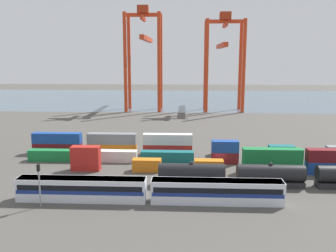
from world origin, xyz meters
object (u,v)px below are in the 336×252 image
(shipping_container_15, at_px, (58,148))
(passenger_train, at_px, (149,189))
(shipping_container_17, at_px, (112,149))
(shipping_container_22, at_px, (281,151))
(gantry_crane_central, at_px, (224,52))
(shipping_container_2, at_px, (147,165))
(shipping_container_0, at_px, (86,164))
(gantry_crane_west, at_px, (144,48))
(shipping_container_12, at_px, (167,157))
(freight_tank_row, at_px, (270,175))
(signal_mast, at_px, (39,179))

(shipping_container_15, bearing_deg, passenger_train, -49.50)
(shipping_container_17, height_order, shipping_container_22, same)
(gantry_crane_central, bearing_deg, shipping_container_15, -120.81)
(shipping_container_2, relative_size, shipping_container_17, 0.50)
(passenger_train, bearing_deg, shipping_container_0, 131.94)
(shipping_container_15, xyz_separation_m, gantry_crane_west, (12.93, 81.60, 26.58))
(shipping_container_2, xyz_separation_m, shipping_container_12, (3.98, 6.85, 0.00))
(shipping_container_2, xyz_separation_m, gantry_crane_central, (24.72, 95.42, 24.69))
(freight_tank_row, bearing_deg, shipping_container_15, 155.29)
(passenger_train, xyz_separation_m, gantry_crane_central, (22.62, 112.28, 23.84))
(freight_tank_row, bearing_deg, shipping_container_12, 142.71)
(shipping_container_22, bearing_deg, shipping_container_0, -162.88)
(freight_tank_row, height_order, shipping_container_17, freight_tank_row)
(freight_tank_row, bearing_deg, shipping_container_2, 160.76)
(shipping_container_2, bearing_deg, shipping_container_17, 126.50)
(shipping_container_12, relative_size, shipping_container_22, 2.00)
(shipping_container_12, bearing_deg, shipping_container_15, 166.24)
(shipping_container_2, relative_size, shipping_container_12, 0.50)
(shipping_container_0, bearing_deg, shipping_container_12, 21.92)
(passenger_train, distance_m, gantry_crane_central, 117.00)
(shipping_container_17, distance_m, shipping_container_22, 41.60)
(shipping_container_0, relative_size, shipping_container_12, 0.50)
(shipping_container_0, xyz_separation_m, shipping_container_22, (44.50, 13.71, 0.00))
(gantry_crane_central, bearing_deg, gantry_crane_west, -179.83)
(shipping_container_0, bearing_deg, gantry_crane_west, 88.82)
(passenger_train, distance_m, shipping_container_22, 42.39)
(shipping_container_12, bearing_deg, gantry_crane_central, 76.82)
(shipping_container_2, height_order, shipping_container_15, same)
(shipping_container_0, distance_m, gantry_crane_central, 105.55)
(shipping_container_12, bearing_deg, shipping_container_2, -120.16)
(gantry_crane_west, bearing_deg, passenger_train, -83.30)
(shipping_container_0, height_order, shipping_container_12, same)
(shipping_container_0, height_order, gantry_crane_west, gantry_crane_west)
(shipping_container_15, xyz_separation_m, gantry_crane_central, (48.73, 81.71, 24.69))
(freight_tank_row, height_order, shipping_container_22, freight_tank_row)
(shipping_container_2, height_order, gantry_crane_central, gantry_crane_central)
(shipping_container_2, relative_size, shipping_container_22, 1.00)
(passenger_train, bearing_deg, shipping_container_2, 97.11)
(signal_mast, relative_size, shipping_container_15, 0.59)
(shipping_container_0, relative_size, gantry_crane_west, 0.13)
(shipping_container_17, bearing_deg, freight_tank_row, -32.91)
(freight_tank_row, height_order, signal_mast, signal_mast)
(signal_mast, height_order, shipping_container_17, signal_mast)
(freight_tank_row, xyz_separation_m, shipping_container_15, (-47.98, 22.07, -0.86))
(passenger_train, relative_size, gantry_crane_west, 0.96)
(shipping_container_0, height_order, gantry_crane_central, gantry_crane_central)
(shipping_container_0, distance_m, gantry_crane_west, 98.97)
(freight_tank_row, xyz_separation_m, shipping_container_12, (-19.98, 15.22, -0.86))
(shipping_container_0, height_order, shipping_container_2, same)
(signal_mast, bearing_deg, shipping_container_2, 52.89)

